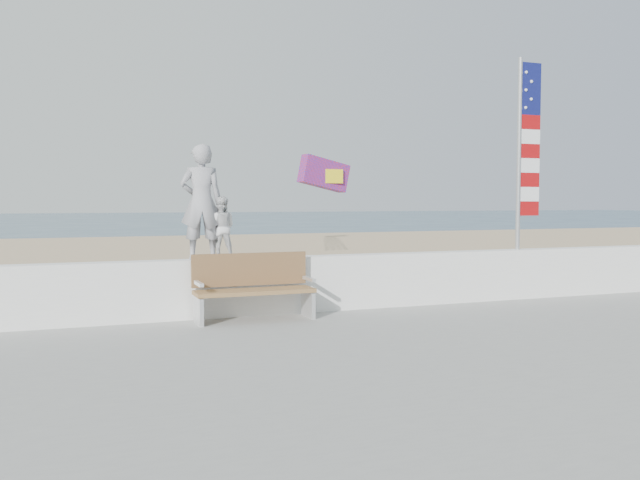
{
  "coord_description": "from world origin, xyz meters",
  "views": [
    {
      "loc": [
        -3.7,
        -8.3,
        1.98
      ],
      "look_at": [
        0.2,
        1.8,
        1.35
      ],
      "focal_mm": 38.0,
      "sensor_mm": 36.0,
      "label": 1
    }
  ],
  "objects_px": {
    "bench": "(253,286)",
    "adult": "(201,202)",
    "child": "(221,228)",
    "flag": "(525,146)"
  },
  "relations": [
    {
      "from": "adult",
      "to": "child",
      "type": "xyz_separation_m",
      "value": [
        0.3,
        0.0,
        -0.4
      ]
    },
    {
      "from": "adult",
      "to": "flag",
      "type": "bearing_deg",
      "value": -169.55
    },
    {
      "from": "child",
      "to": "adult",
      "type": "bearing_deg",
      "value": 14.35
    },
    {
      "from": "bench",
      "to": "adult",
      "type": "bearing_deg",
      "value": 146.37
    },
    {
      "from": "adult",
      "to": "child",
      "type": "relative_size",
      "value": 1.82
    },
    {
      "from": "child",
      "to": "bench",
      "type": "bearing_deg",
      "value": 144.6
    },
    {
      "from": "adult",
      "to": "child",
      "type": "distance_m",
      "value": 0.5
    },
    {
      "from": "child",
      "to": "bench",
      "type": "height_order",
      "value": "child"
    },
    {
      "from": "bench",
      "to": "flag",
      "type": "distance_m",
      "value": 5.79
    },
    {
      "from": "bench",
      "to": "flag",
      "type": "xyz_separation_m",
      "value": [
        5.29,
        0.45,
        2.3
      ]
    }
  ]
}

